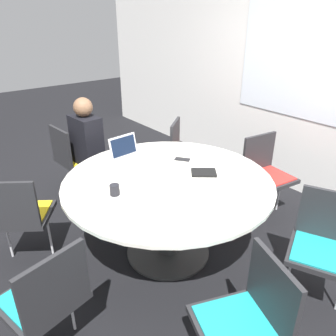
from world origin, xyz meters
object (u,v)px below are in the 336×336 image
chair_6 (185,150)px  cell_phone (182,159)px  person_0 (88,143)px  spiral_notebook (204,172)px  chair_3 (248,317)px  coffee_cup (115,190)px  chair_1 (20,212)px  chair_4 (324,241)px  chair_5 (266,170)px  chair_2 (46,296)px  chair_0 (73,155)px  laptop (127,154)px

chair_6 → cell_phone: bearing=7.8°
person_0 → cell_phone: 1.15m
spiral_notebook → chair_3: bearing=-32.6°
person_0 → coffee_cup: size_ratio=14.41×
chair_1 → chair_4: (1.75, 1.60, 0.00)m
chair_1 → chair_4: 2.37m
spiral_notebook → cell_phone: spiral_notebook is taller
chair_6 → person_0: bearing=-63.3°
chair_5 → cell_phone: chair_5 is taller
chair_6 → chair_3: bearing=18.4°
chair_1 → coffee_cup: size_ratio=10.23×
chair_2 → spiral_notebook: (-0.23, 1.48, 0.25)m
chair_0 → chair_6: bearing=53.1°
chair_2 → chair_5: same height
cell_phone → chair_6: bearing=136.3°
coffee_cup → chair_1: bearing=-137.6°
chair_1 → chair_2: bearing=-62.5°
chair_2 → chair_6: bearing=15.9°
laptop → chair_1: bearing=168.8°
chair_3 → chair_4: size_ratio=1.00×
chair_0 → laptop: bearing=4.0°
spiral_notebook → coffee_cup: bearing=-101.6°
chair_2 → spiral_notebook: bearing=-4.2°
chair_1 → laptop: 1.04m
chair_2 → cell_phone: 1.64m
cell_phone → chair_5: bearing=69.5°
chair_2 → chair_3: (0.83, 0.80, 0.00)m
laptop → coffee_cup: bearing=-135.1°
chair_4 → chair_5: 1.18m
chair_0 → chair_1: bearing=-49.3°
chair_3 → person_0: 2.47m
person_0 → laptop: size_ratio=3.91×
coffee_cup → chair_5: bearing=84.8°
coffee_cup → chair_2: bearing=-61.1°
chair_4 → spiral_notebook: 1.04m
chair_0 → cell_phone: 1.42m
chair_2 → chair_4: bearing=-36.3°
chair_4 → cell_phone: chair_4 is taller
chair_0 → chair_1: same height
chair_3 → chair_6: 2.37m
chair_0 → chair_6: 1.31m
chair_5 → cell_phone: (-0.33, -0.87, 0.25)m
chair_6 → spiral_notebook: (0.93, -0.62, 0.25)m
chair_1 → cell_phone: bearing=18.1°
chair_1 → chair_5: (0.77, 2.25, 0.00)m
chair_2 → cell_phone: size_ratio=5.55×
chair_2 → person_0: (-1.62, 1.09, 0.19)m
chair_2 → chair_3: size_ratio=1.00×
person_0 → chair_1: bearing=-61.4°
chair_3 → chair_1: bearing=40.8°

